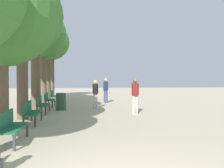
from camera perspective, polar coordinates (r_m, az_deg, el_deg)
bench_row_1 at (r=7.16m, az=-22.30°, el=-8.69°), size 0.48×1.57×0.83m
bench_row_2 at (r=9.90m, az=-18.12°, el=-5.89°), size 0.48×1.57×0.83m
bench_row_3 at (r=12.68m, az=-15.78°, el=-4.29°), size 0.48×1.57×0.83m
bench_row_4 at (r=15.49m, az=-14.29°, el=-3.27°), size 0.48×1.57×0.83m
bench_row_5 at (r=18.30m, az=-13.26°, el=-2.56°), size 0.48×1.57×0.83m
tree_row_1 at (r=8.59m, az=-24.02°, el=15.51°), size 3.61×3.61×5.67m
tree_row_2 at (r=11.35m, az=-19.89°, el=14.21°), size 3.41×3.41×6.01m
tree_row_3 at (r=14.54m, az=-17.13°, el=12.99°), size 2.95×2.95×6.25m
tree_row_4 at (r=17.42m, az=-15.49°, el=10.72°), size 3.07×3.07×6.17m
tree_row_5 at (r=19.60m, az=-14.55°, el=8.16°), size 2.28×2.28×5.35m
tree_row_6 at (r=22.58m, az=-13.66°, el=9.06°), size 3.08×3.08×6.38m
pedestrian_near at (r=17.34m, az=-1.44°, el=-1.08°), size 0.35×0.30×1.72m
pedestrian_mid at (r=14.09m, az=-3.82°, el=-1.88°), size 0.33×0.25×1.62m
pedestrian_far at (r=11.85m, az=5.32°, el=-2.20°), size 0.35×0.26×1.72m
trash_bin at (r=13.71m, az=-11.60°, el=-3.95°), size 0.54×0.54×0.92m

